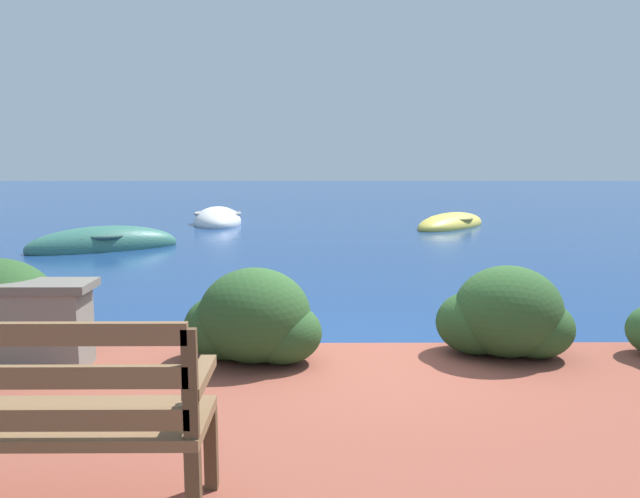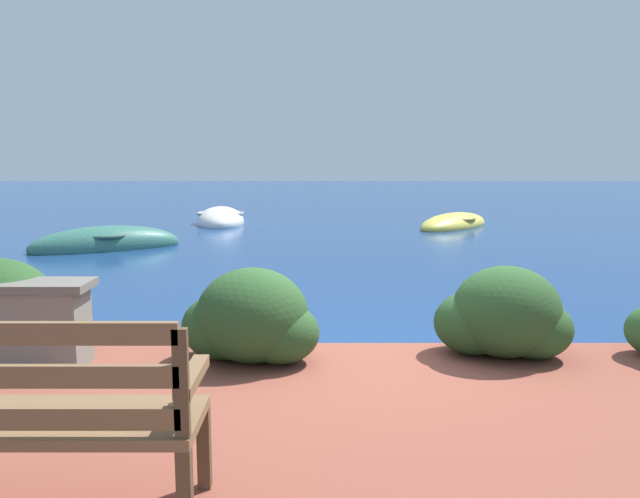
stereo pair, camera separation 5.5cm
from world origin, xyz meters
name	(u,v)px [view 1 (the left image)]	position (x,y,z in m)	size (l,w,h in m)	color
ground_plane	(364,368)	(0.00, 0.00, 0.00)	(80.00, 80.00, 0.00)	navy
park_bench	(48,414)	(-1.55, -2.58, 0.70)	(1.35, 0.48, 0.93)	brown
hedge_clump_left	(253,321)	(-0.89, -0.46, 0.54)	(1.07, 0.77, 0.73)	#284C23
hedge_clump_centre	(506,317)	(1.09, -0.34, 0.53)	(1.06, 0.76, 0.72)	#284C23
rowboat_nearest	(104,246)	(-4.49, 6.84, 0.07)	(2.93, 2.19, 0.79)	#336B5B
rowboat_mid	(451,225)	(3.05, 10.65, 0.05)	(2.62, 2.89, 0.62)	#DBC64C
rowboat_far	(218,221)	(-3.00, 11.40, 0.07)	(1.52, 2.61, 0.79)	silver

